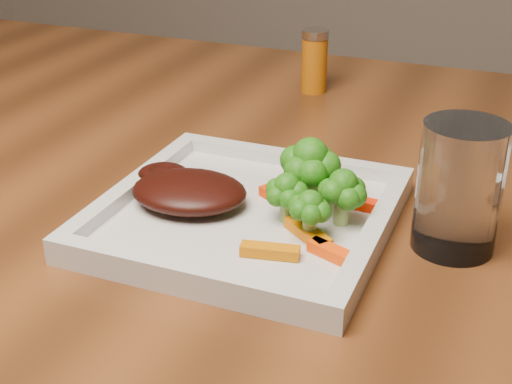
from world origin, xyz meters
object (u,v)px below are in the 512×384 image
at_px(plate, 246,219).
at_px(steak, 189,191).
at_px(drinking_glass, 459,188).
at_px(dining_table, 211,382).
at_px(spice_shaker, 314,61).

bearing_deg(plate, steak, -175.23).
height_order(plate, drinking_glass, drinking_glass).
distance_m(dining_table, spice_shaker, 0.49).
bearing_deg(drinking_glass, plate, -170.32).
distance_m(spice_shaker, drinking_glass, 0.46).
bearing_deg(dining_table, steak, -67.70).
relative_size(plate, drinking_glass, 2.25).
bearing_deg(steak, plate, 4.77).
height_order(steak, drinking_glass, drinking_glass).
bearing_deg(spice_shaker, dining_table, -104.09).
relative_size(dining_table, plate, 5.93).
relative_size(plate, spice_shaker, 2.93).
height_order(spice_shaker, drinking_glass, drinking_glass).
bearing_deg(dining_table, plate, -51.99).
xyz_separation_m(dining_table, drinking_glass, (0.32, -0.13, 0.44)).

